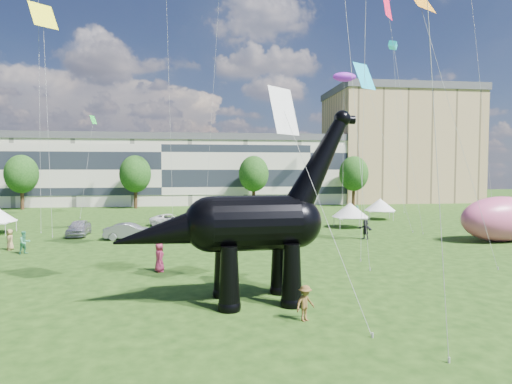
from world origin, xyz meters
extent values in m
plane|color=#16330C|center=(0.00, 0.00, 0.00)|extent=(220.00, 220.00, 0.00)
cube|color=beige|center=(-8.00, 62.00, 6.00)|extent=(78.00, 11.00, 12.00)
cube|color=tan|center=(40.00, 65.00, 11.00)|extent=(28.00, 18.00, 22.00)
cylinder|color=#382314|center=(-30.00, 53.00, 1.60)|extent=(0.56, 0.56, 3.20)
ellipsoid|color=#14380F|center=(-30.00, 53.00, 6.32)|extent=(5.20, 5.20, 6.24)
cylinder|color=#382314|center=(-12.00, 53.00, 1.60)|extent=(0.56, 0.56, 3.20)
ellipsoid|color=#14380F|center=(-12.00, 53.00, 6.32)|extent=(5.20, 5.20, 6.24)
cylinder|color=#382314|center=(8.00, 53.00, 1.60)|extent=(0.56, 0.56, 3.20)
ellipsoid|color=#14380F|center=(8.00, 53.00, 6.32)|extent=(5.20, 5.20, 6.24)
cylinder|color=#382314|center=(26.00, 53.00, 1.60)|extent=(0.56, 0.56, 3.20)
ellipsoid|color=#14380F|center=(26.00, 53.00, 6.32)|extent=(5.20, 5.20, 6.24)
cone|color=black|center=(0.41, -1.11, 1.50)|extent=(1.11, 1.11, 3.00)
sphere|color=black|center=(0.41, -1.11, 0.18)|extent=(1.10, 1.10, 1.10)
cone|color=black|center=(0.24, 1.08, 1.50)|extent=(1.11, 1.11, 3.00)
sphere|color=black|center=(0.24, 1.08, 0.18)|extent=(1.10, 1.10, 1.10)
cone|color=black|center=(3.40, -0.88, 1.50)|extent=(1.11, 1.11, 3.00)
sphere|color=black|center=(3.40, -0.88, 0.18)|extent=(1.10, 1.10, 1.10)
cone|color=black|center=(3.22, 1.31, 1.50)|extent=(1.11, 1.11, 3.00)
sphere|color=black|center=(3.22, 1.31, 0.18)|extent=(1.10, 1.10, 1.10)
cylinder|color=black|center=(1.72, 0.09, 3.90)|extent=(4.40, 3.02, 2.70)
sphere|color=black|center=(-0.37, -0.07, 3.90)|extent=(2.70, 2.70, 2.70)
sphere|color=black|center=(3.81, 0.26, 3.90)|extent=(2.60, 2.60, 2.60)
cone|color=black|center=(5.02, 0.35, 6.79)|extent=(3.87, 1.79, 5.29)
sphere|color=black|center=(6.24, 0.45, 9.08)|extent=(0.84, 0.84, 0.84)
cylinder|color=black|center=(6.54, 0.48, 9.03)|extent=(0.73, 0.49, 0.44)
cone|color=black|center=(-2.43, -0.24, 3.56)|extent=(5.43, 2.51, 2.93)
imported|color=silver|center=(-12.92, 23.05, 0.78)|extent=(2.15, 4.70, 1.56)
imported|color=slate|center=(-7.53, 20.08, 0.76)|extent=(4.70, 1.85, 1.52)
imported|color=silver|center=(-4.48, 29.88, 0.67)|extent=(4.96, 2.53, 1.34)
imported|color=#595960|center=(8.22, 20.89, 0.77)|extent=(4.07, 5.74, 1.54)
cube|color=silver|center=(15.64, 25.58, 1.16)|extent=(3.44, 3.44, 0.13)
cone|color=silver|center=(15.64, 25.58, 2.01)|extent=(4.35, 4.35, 1.59)
cylinder|color=#999999|center=(14.04, 24.23, 0.58)|extent=(0.06, 0.06, 1.16)
cylinder|color=#999999|center=(16.99, 23.98, 0.58)|extent=(0.06, 0.06, 1.16)
cylinder|color=#999999|center=(14.30, 27.19, 0.58)|extent=(0.06, 0.06, 1.16)
cylinder|color=#999999|center=(17.25, 26.93, 0.58)|extent=(0.06, 0.06, 1.16)
cube|color=white|center=(22.17, 32.57, 1.14)|extent=(3.82, 3.82, 0.12)
cone|color=white|center=(22.17, 32.57, 1.97)|extent=(4.84, 4.84, 1.56)
cylinder|color=#999999|center=(20.39, 31.55, 0.57)|extent=(0.06, 0.06, 1.14)
cylinder|color=#999999|center=(23.19, 30.79, 0.57)|extent=(0.06, 0.06, 1.14)
cylinder|color=#999999|center=(21.15, 34.35, 0.57)|extent=(0.06, 0.06, 1.14)
cylinder|color=#999999|center=(23.95, 33.59, 0.57)|extent=(0.06, 0.06, 1.14)
cylinder|color=#999999|center=(-20.15, 24.05, 0.60)|extent=(0.07, 0.07, 1.20)
cylinder|color=#999999|center=(-20.37, 27.10, 0.60)|extent=(0.07, 0.07, 1.20)
ellipsoid|color=#CB4F7E|center=(26.08, 14.95, 2.05)|extent=(8.71, 5.28, 4.09)
imported|color=black|center=(14.31, 17.57, 0.91)|extent=(1.27, 1.75, 1.83)
imported|color=olive|center=(7.06, 17.90, 0.82)|extent=(1.18, 0.86, 1.64)
imported|color=#398F62|center=(-14.46, 14.10, 0.89)|extent=(1.07, 1.10, 1.78)
imported|color=teal|center=(20.03, 35.14, 0.82)|extent=(0.71, 0.65, 1.64)
imported|color=#9A7D4D|center=(-16.27, 15.89, 0.85)|extent=(0.93, 0.99, 1.70)
imported|color=brown|center=(3.56, -2.91, 0.78)|extent=(1.16, 1.02, 1.56)
imported|color=#26498D|center=(5.26, 6.85, 0.94)|extent=(0.76, 0.82, 1.88)
imported|color=#AF2B50|center=(-3.55, 6.93, 0.95)|extent=(0.77, 1.03, 1.89)
imported|color=#5C2F6B|center=(-1.05, 33.51, 0.92)|extent=(1.16, 0.96, 1.85)
plane|color=#F61038|center=(20.20, 26.96, 25.40)|extent=(2.67, 2.88, 3.30)
plane|color=silver|center=(3.48, 1.71, 9.59)|extent=(2.41, 2.17, 2.52)
plane|color=green|center=(-16.54, 44.48, 13.77)|extent=(1.10, 1.43, 1.24)
cube|color=#0DBBCE|center=(29.62, 45.77, 26.42)|extent=(2.33, 2.82, 1.03)
plane|color=yellow|center=(-17.94, 29.39, 23.31)|extent=(3.90, 3.69, 3.00)
ellipsoid|color=purple|center=(18.71, 37.14, 19.30)|extent=(3.39, 3.31, 1.28)
plane|color=#0DA4CA|center=(18.23, 28.47, 17.54)|extent=(3.79, 2.98, 3.26)
camera|label=1|loc=(-0.77, -20.56, 6.51)|focal=30.00mm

